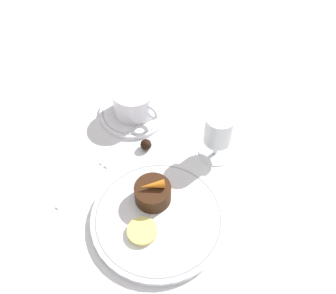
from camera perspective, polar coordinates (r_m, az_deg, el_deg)
The scene contains 11 objects.
ground_plane at distance 0.79m, azimuth 0.27°, elevation -8.92°, with size 3.00×3.00×0.00m, color white.
dinner_plate at distance 0.77m, azimuth -1.67°, elevation -10.03°, with size 0.26×0.26×0.01m.
saucer at distance 0.94m, azimuth -4.98°, elevation 5.10°, with size 0.16×0.16×0.01m.
coffee_cup at distance 0.91m, azimuth -4.99°, elevation 6.69°, with size 0.12×0.10×0.06m.
spoon at distance 0.91m, azimuth -3.16°, elevation 3.75°, with size 0.03×0.10×0.00m.
wine_glass at distance 0.81m, azimuth 7.31°, elevation 2.17°, with size 0.07×0.07×0.12m.
fork at distance 0.85m, azimuth -10.35°, elevation -3.49°, with size 0.03×0.18×0.01m.
dessert_cake at distance 0.77m, azimuth -2.22°, elevation -6.70°, with size 0.07×0.07×0.04m.
carrot_garnish at distance 0.74m, azimuth -2.29°, elevation -5.59°, with size 0.04×0.05×0.02m.
pineapple_slice at distance 0.74m, azimuth -3.55°, elevation -12.30°, with size 0.06×0.06×0.01m.
chocolate_truffle at distance 0.86m, azimuth -3.22°, elevation 0.36°, with size 0.02×0.02×0.02m.
Camera 1 is at (0.25, -0.29, 0.69)m, focal length 42.00 mm.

